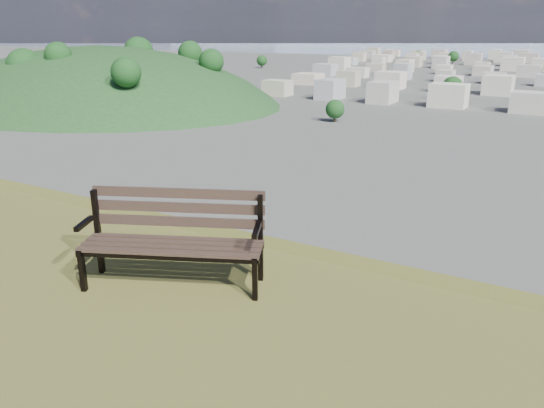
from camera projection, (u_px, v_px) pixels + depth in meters
The scene contains 3 objects.
park_bench at pixel (174, 233), 5.33m from camera, with size 1.87×1.25×0.94m.
green_wooded_hill at pixel (102, 103), 203.88m from camera, with size 166.33×133.06×83.16m.
city_trees at pixel (518, 72), 285.02m from camera, with size 406.52×387.20×9.98m.
Camera 1 is at (4.52, -1.01, 27.49)m, focal length 35.00 mm.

